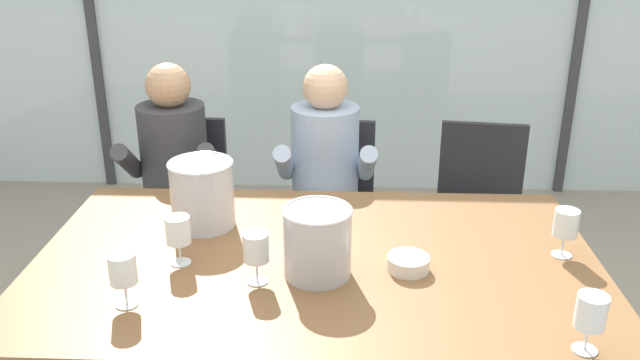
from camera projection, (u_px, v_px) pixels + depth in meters
ground at (325, 289)px, 3.52m from camera, size 14.00×14.00×0.00m
window_glass_panel at (333, 2)px, 4.35m from camera, size 7.16×0.03×2.60m
window_mullion_left at (89, 1)px, 4.40m from camera, size 0.06×0.06×2.60m
window_mullion_right at (584, 4)px, 4.28m from camera, size 0.06×0.06×2.60m
dining_table at (316, 274)px, 2.35m from camera, size 1.96×1.18×0.74m
chair_near_curtain at (183, 194)px, 3.38m from camera, size 0.46×0.46×0.89m
chair_left_of_center at (331, 197)px, 3.35m from camera, size 0.47×0.47×0.89m
chair_center at (480, 201)px, 3.30m from camera, size 0.49×0.49×0.89m
person_charcoal_jacket at (173, 174)px, 3.16m from camera, size 0.48×0.63×1.21m
person_pale_blue_shirt at (326, 176)px, 3.14m from camera, size 0.47×0.62×1.21m
ice_bucket_primary at (317, 241)px, 2.17m from camera, size 0.23×0.23×0.24m
ice_bucket_secondary at (202, 193)px, 2.51m from camera, size 0.25×0.25×0.26m
tasting_bowl at (408, 263)px, 2.23m from camera, size 0.14×0.14×0.05m
wine_glass_by_left_taster at (123, 271)px, 2.00m from camera, size 0.08×0.08×0.17m
wine_glass_near_bucket at (566, 224)px, 2.29m from camera, size 0.08×0.08×0.17m
wine_glass_center_pour at (591, 313)px, 1.79m from camera, size 0.08×0.08×0.17m
wine_glass_by_right_taster at (256, 248)px, 2.13m from camera, size 0.08×0.08×0.17m
wine_glass_spare_empty at (178, 232)px, 2.24m from camera, size 0.08×0.08×0.17m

